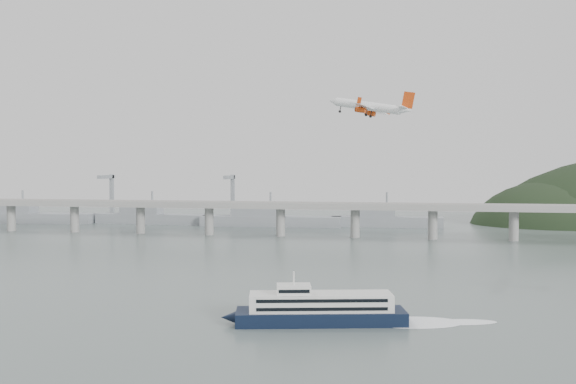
# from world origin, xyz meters

# --- Properties ---
(ground) EXTENTS (900.00, 900.00, 0.00)m
(ground) POSITION_xyz_m (0.00, 0.00, 0.00)
(ground) COLOR #556361
(ground) RESTS_ON ground
(bridge) EXTENTS (800.00, 22.00, 23.90)m
(bridge) POSITION_xyz_m (-1.15, 200.00, 17.65)
(bridge) COLOR gray
(bridge) RESTS_ON ground
(distant_fleet) EXTENTS (453.00, 60.90, 40.00)m
(distant_fleet) POSITION_xyz_m (-155.36, 265.08, 6.22)
(distant_fleet) COLOR gray
(distant_fleet) RESTS_ON ground
(ferry) EXTENTS (82.66, 26.64, 15.72)m
(ferry) POSITION_xyz_m (23.30, -22.72, 4.26)
(ferry) COLOR black
(ferry) RESTS_ON ground
(airliner) EXTENTS (40.57, 37.70, 11.01)m
(airliner) POSITION_xyz_m (33.80, 78.83, 74.21)
(airliner) COLOR white
(airliner) RESTS_ON ground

